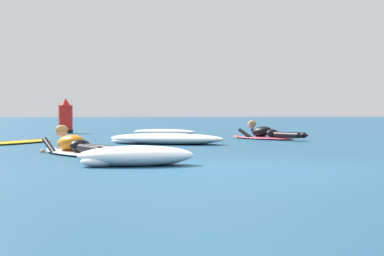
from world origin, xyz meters
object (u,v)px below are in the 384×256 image
surfer_near (74,146)px  surfer_far (266,134)px  drifting_surfboard (19,142)px  channel_marker_buoy (66,119)px

surfer_near → surfer_far: (4.44, 5.29, -0.01)m
surfer_near → surfer_far: size_ratio=1.03×
surfer_near → drifting_surfboard: bearing=112.2°
surfer_far → channel_marker_buoy: (-5.62, 5.11, 0.34)m
surfer_far → channel_marker_buoy: bearing=137.7°
channel_marker_buoy → surfer_far: bearing=-42.3°
surfer_near → channel_marker_buoy: (-1.18, 10.40, 0.33)m
surfer_far → drifting_surfboard: size_ratio=1.01×
surfer_far → channel_marker_buoy: channel_marker_buoy is taller
surfer_near → channel_marker_buoy: size_ratio=2.04×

